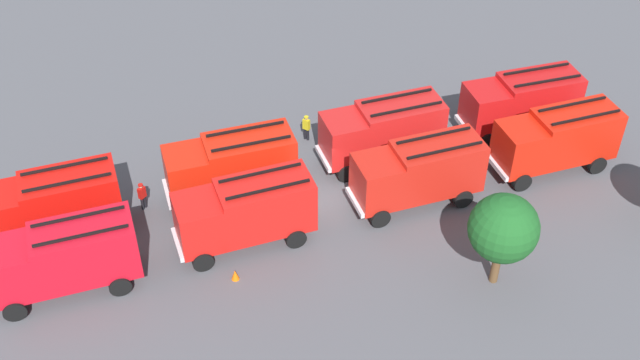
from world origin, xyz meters
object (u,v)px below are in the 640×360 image
(firefighter_3, at_px, (306,127))
(tree_1, at_px, (503,229))
(traffic_cone_0, at_px, (310,201))
(fire_truck_2, at_px, (231,164))
(fire_truck_1, at_px, (383,130))
(firefighter_1, at_px, (142,195))
(firefighter_2, at_px, (501,100))
(traffic_cone_1, at_px, (235,275))
(fire_truck_7, at_px, (64,257))
(fire_truck_0, at_px, (522,101))
(fire_truck_6, at_px, (246,211))
(traffic_cone_2, at_px, (421,116))
(fire_truck_4, at_px, (557,138))
(fire_truck_5, at_px, (419,171))
(firefighter_0, at_px, (220,151))
(fire_truck_3, at_px, (51,204))

(firefighter_3, height_order, tree_1, tree_1)
(firefighter_3, bearing_deg, traffic_cone_0, -143.30)
(fire_truck_2, distance_m, firefighter_3, 6.66)
(fire_truck_1, relative_size, firefighter_1, 4.32)
(firefighter_2, bearing_deg, traffic_cone_1, 107.60)
(fire_truck_7, xyz_separation_m, traffic_cone_1, (-7.73, 2.12, -1.86))
(fire_truck_0, bearing_deg, traffic_cone_1, 21.15)
(fire_truck_6, bearing_deg, traffic_cone_2, -152.59)
(fire_truck_4, height_order, fire_truck_6, same)
(fire_truck_0, xyz_separation_m, traffic_cone_0, (14.43, 2.47, -1.80))
(traffic_cone_0, bearing_deg, traffic_cone_2, -149.83)
(fire_truck_2, relative_size, traffic_cone_2, 9.81)
(fire_truck_4, distance_m, firefighter_1, 23.46)
(fire_truck_4, xyz_separation_m, traffic_cone_0, (14.37, -1.51, -1.80))
(fire_truck_1, height_order, firefighter_1, fire_truck_1)
(fire_truck_6, height_order, firefighter_1, fire_truck_6)
(fire_truck_5, distance_m, firefighter_0, 11.71)
(fire_truck_2, bearing_deg, fire_truck_4, 169.68)
(fire_truck_3, distance_m, traffic_cone_1, 10.28)
(traffic_cone_2, bearing_deg, fire_truck_1, 36.11)
(traffic_cone_0, distance_m, traffic_cone_2, 10.68)
(tree_1, xyz_separation_m, traffic_cone_1, (12.07, -4.36, -3.24))
(firefighter_2, xyz_separation_m, traffic_cone_1, (19.55, 8.38, -0.72))
(fire_truck_0, distance_m, fire_truck_1, 9.08)
(firefighter_2, bearing_deg, fire_truck_6, 102.60)
(fire_truck_1, relative_size, firefighter_0, 4.48)
(fire_truck_4, distance_m, traffic_cone_0, 14.57)
(firefighter_1, xyz_separation_m, tree_1, (-15.44, 11.19, 2.59))
(firefighter_0, xyz_separation_m, firefighter_1, (4.95, 2.43, 0.04))
(fire_truck_4, distance_m, fire_truck_5, 8.69)
(fire_truck_2, xyz_separation_m, fire_truck_4, (-18.08, 3.86, 0.00))
(fire_truck_1, distance_m, traffic_cone_0, 6.19)
(tree_1, relative_size, traffic_cone_1, 9.02)
(fire_truck_6, distance_m, traffic_cone_2, 15.01)
(fire_truck_5, distance_m, firefighter_2, 10.56)
(fire_truck_1, xyz_separation_m, tree_1, (-1.45, 10.85, 1.37))
(fire_truck_3, relative_size, firefighter_3, 4.28)
(fire_truck_0, distance_m, fire_truck_2, 18.14)
(fire_truck_4, xyz_separation_m, fire_truck_6, (18.33, 0.06, 0.00))
(fire_truck_0, xyz_separation_m, tree_1, (7.63, 10.79, 1.37))
(fire_truck_6, distance_m, firefighter_0, 6.99)
(fire_truck_3, bearing_deg, fire_truck_1, -178.89)
(fire_truck_0, distance_m, traffic_cone_0, 14.75)
(firefighter_3, bearing_deg, tree_1, -106.93)
(fire_truck_1, xyz_separation_m, fire_truck_3, (18.58, 0.26, 0.00))
(fire_truck_1, distance_m, firefighter_2, 9.20)
(fire_truck_2, distance_m, fire_truck_5, 10.19)
(fire_truck_2, bearing_deg, fire_truck_3, 2.17)
(firefighter_2, height_order, traffic_cone_0, firefighter_2)
(fire_truck_0, height_order, fire_truck_4, same)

